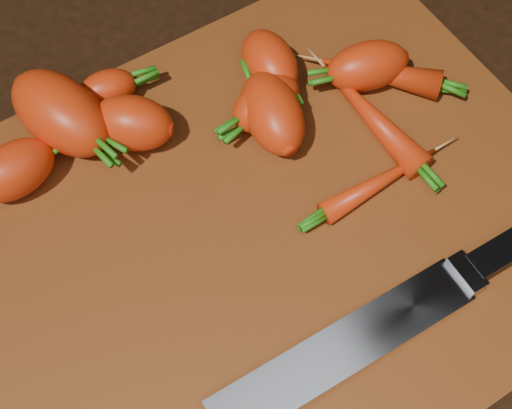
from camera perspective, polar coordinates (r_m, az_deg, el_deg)
ground at (r=0.57m, az=0.54°, el=-2.43°), size 2.00×2.00×0.01m
cutting_board at (r=0.56m, az=0.55°, el=-1.94°), size 0.50×0.40×0.01m
carrot_0 at (r=0.58m, az=-18.76°, el=2.62°), size 0.07×0.05×0.04m
carrot_1 at (r=0.58m, az=-9.87°, el=6.44°), size 0.08×0.08×0.05m
carrot_2 at (r=0.59m, az=-15.36°, el=7.08°), size 0.08×0.11×0.06m
carrot_3 at (r=0.58m, az=1.32°, el=7.31°), size 0.06×0.09×0.05m
carrot_4 at (r=0.59m, az=0.81°, el=8.12°), size 0.07×0.05×0.04m
carrot_5 at (r=0.62m, az=-11.82°, el=9.01°), size 0.05×0.04×0.03m
carrot_6 at (r=0.62m, az=8.92°, el=10.89°), size 0.08×0.06×0.04m
carrot_7 at (r=0.60m, az=9.16°, el=7.05°), size 0.03×0.13×0.03m
carrot_8 at (r=0.57m, az=9.94°, el=1.84°), size 0.11×0.02×0.02m
carrot_9 at (r=0.63m, az=9.93°, el=10.33°), size 0.09×0.09×0.03m
carrot_10 at (r=0.61m, az=1.10°, el=11.30°), size 0.05×0.07×0.04m
knife at (r=0.52m, az=8.87°, el=-10.22°), size 0.34×0.04×0.02m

